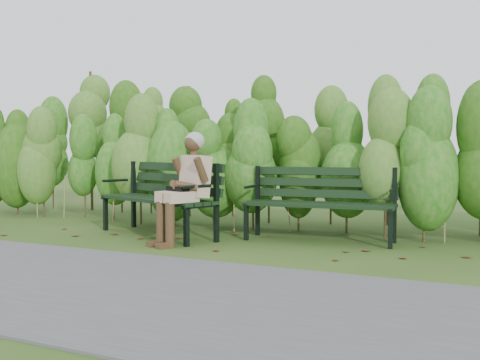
% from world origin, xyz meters
% --- Properties ---
extents(ground, '(80.00, 80.00, 0.00)m').
position_xyz_m(ground, '(0.00, 0.00, 0.00)').
color(ground, '#244914').
extents(footpath, '(60.00, 2.50, 0.01)m').
position_xyz_m(footpath, '(0.00, -2.20, 0.01)').
color(footpath, '#474749').
rests_on(footpath, ground).
extents(hedge_band, '(11.04, 1.67, 2.42)m').
position_xyz_m(hedge_band, '(0.00, 1.86, 1.26)').
color(hedge_band, '#47381E').
rests_on(hedge_band, ground).
extents(leaf_litter, '(5.76, 2.25, 0.01)m').
position_xyz_m(leaf_litter, '(-0.20, 0.12, 0.00)').
color(leaf_litter, '#5F301A').
rests_on(leaf_litter, ground).
extents(bench_left, '(2.00, 1.26, 0.95)m').
position_xyz_m(bench_left, '(-1.13, 0.37, 0.56)').
color(bench_left, black).
rests_on(bench_left, ground).
extents(bench_right, '(1.86, 0.74, 0.91)m').
position_xyz_m(bench_right, '(0.86, 0.85, 0.53)').
color(bench_right, black).
rests_on(bench_right, ground).
extents(seated_woman, '(0.59, 0.81, 1.33)m').
position_xyz_m(seated_woman, '(-0.51, -0.07, 0.76)').
color(seated_woman, beige).
rests_on(seated_woman, ground).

